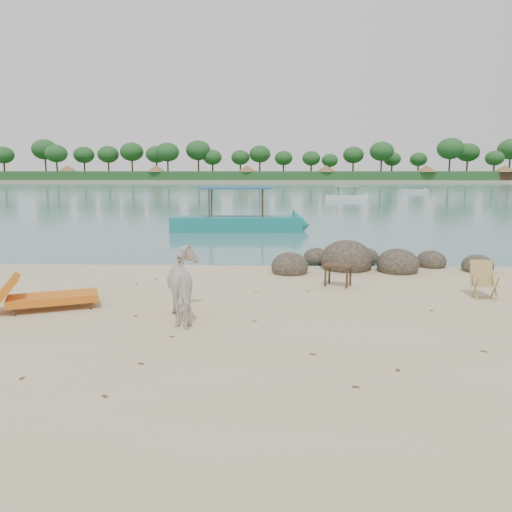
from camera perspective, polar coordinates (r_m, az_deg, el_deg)
The scene contains 12 objects.
water at distance 98.96m, azimuth 2.02°, elevation 7.91°, with size 400.00×400.00×0.00m, color #3C7579.
far_shore at distance 178.94m, azimuth 1.96°, elevation 8.64°, with size 420.00×90.00×1.40m, color tan.
far_scenery at distance 145.62m, azimuth 1.99°, elevation 9.67°, with size 420.00×18.00×9.50m.
boulders at distance 15.01m, azimuth 12.26°, elevation -0.74°, with size 6.36×2.91×1.14m.
cow at distance 9.66m, azimuth -7.87°, elevation -3.38°, with size 0.75×1.64×1.38m, color silver.
side_table at distance 12.60m, azimuth 9.35°, elevation -2.33°, with size 0.68×0.44×0.55m, color #341D14, non-canonical shape.
lounge_chair at distance 11.20m, azimuth -22.18°, elevation -4.10°, with size 2.21×0.77×0.66m, color orange, non-canonical shape.
deck_chair at distance 12.32m, azimuth 24.75°, elevation -2.68°, with size 0.53×0.58×0.83m, color #A68853, non-canonical shape.
boat_near at distance 24.72m, azimuth -2.26°, elevation 7.03°, with size 7.21×1.62×3.50m, color #197B78, non-canonical shape.
boat_mid at distance 53.44m, azimuth 10.33°, elevation 7.64°, with size 4.86×1.09×2.38m, color silver, non-canonical shape.
boat_far at distance 73.33m, azimuth 17.55°, elevation 7.12°, with size 4.90×1.10×0.57m, color silver, non-canonical shape.
dead_leaves at distance 9.14m, azimuth -2.90°, elevation -8.52°, with size 7.27×7.11×0.00m.
Camera 1 is at (-0.26, -8.92, 2.84)m, focal length 35.00 mm.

